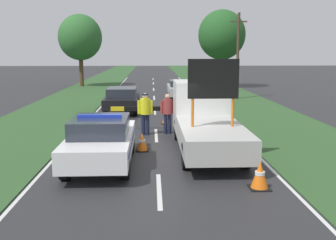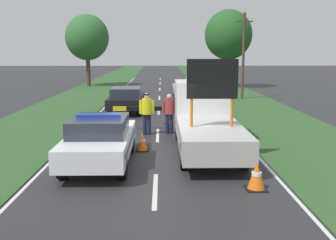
% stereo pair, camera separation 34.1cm
% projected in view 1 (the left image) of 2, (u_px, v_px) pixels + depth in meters
% --- Properties ---
extents(ground_plane, '(160.00, 160.00, 0.00)m').
position_uv_depth(ground_plane, '(157.00, 158.00, 12.96)').
color(ground_plane, '#28282B').
extents(lane_markings, '(6.89, 57.54, 0.01)m').
position_uv_depth(lane_markings, '(155.00, 109.00, 23.81)').
color(lane_markings, silver).
rests_on(lane_markings, ground).
extents(grass_verge_left, '(4.69, 120.00, 0.03)m').
position_uv_depth(grass_verge_left, '(83.00, 93.00, 32.40)').
color(grass_verge_left, '#2D5128').
rests_on(grass_verge_left, ground).
extents(grass_verge_right, '(4.69, 120.00, 0.03)m').
position_uv_depth(grass_verge_right, '(224.00, 93.00, 32.88)').
color(grass_verge_right, '#2D5128').
rests_on(grass_verge_right, ground).
extents(police_car, '(1.90, 4.71, 1.60)m').
position_uv_depth(police_car, '(101.00, 140.00, 12.13)').
color(police_car, white).
rests_on(police_car, ground).
extents(work_truck, '(2.04, 6.27, 3.26)m').
position_uv_depth(work_truck, '(205.00, 118.00, 14.21)').
color(work_truck, white).
rests_on(work_truck, ground).
extents(road_barrier, '(3.55, 0.08, 1.06)m').
position_uv_depth(road_barrier, '(151.00, 110.00, 17.45)').
color(road_barrier, black).
rests_on(road_barrier, ground).
extents(police_officer, '(0.63, 0.40, 1.77)m').
position_uv_depth(police_officer, '(145.00, 110.00, 16.42)').
color(police_officer, '#191E38').
rests_on(police_officer, ground).
extents(pedestrian_civilian, '(0.61, 0.39, 1.71)m').
position_uv_depth(pedestrian_civilian, '(167.00, 110.00, 16.68)').
color(pedestrian_civilian, '#191E38').
rests_on(pedestrian_civilian, ground).
extents(traffic_cone_near_police, '(0.41, 0.41, 0.57)m').
position_uv_depth(traffic_cone_near_police, '(166.00, 118.00, 19.04)').
color(traffic_cone_near_police, black).
rests_on(traffic_cone_near_police, ground).
extents(traffic_cone_centre_front, '(0.53, 0.53, 0.72)m').
position_uv_depth(traffic_cone_centre_front, '(260.00, 175.00, 10.07)').
color(traffic_cone_centre_front, black).
rests_on(traffic_cone_centre_front, ground).
extents(traffic_cone_near_truck, '(0.46, 0.46, 0.64)m').
position_uv_depth(traffic_cone_near_truck, '(142.00, 142.00, 13.89)').
color(traffic_cone_near_truck, black).
rests_on(traffic_cone_near_truck, ground).
extents(traffic_cone_behind_barrier, '(0.44, 0.44, 0.61)m').
position_uv_depth(traffic_cone_behind_barrier, '(91.00, 134.00, 15.38)').
color(traffic_cone_behind_barrier, black).
rests_on(traffic_cone_behind_barrier, ground).
extents(queued_car_sedan_black, '(1.85, 4.67, 1.41)m').
position_uv_depth(queued_car_sedan_black, '(122.00, 99.00, 22.73)').
color(queued_car_sedan_black, black).
rests_on(queued_car_sedan_black, ground).
extents(queued_car_sedan_silver, '(1.87, 4.66, 1.36)m').
position_uv_depth(queued_car_sedan_silver, '(181.00, 89.00, 29.09)').
color(queued_car_sedan_silver, '#B2B2B7').
rests_on(queued_car_sedan_silver, ground).
extents(roadside_tree_near_left, '(4.22, 4.22, 7.00)m').
position_uv_depth(roadside_tree_near_left, '(80.00, 38.00, 38.18)').
color(roadside_tree_near_left, '#4C3823').
rests_on(roadside_tree_near_left, ground).
extents(roadside_tree_near_right, '(4.41, 4.41, 7.28)m').
position_uv_depth(roadside_tree_near_right, '(222.00, 35.00, 36.80)').
color(roadside_tree_near_right, '#4C3823').
rests_on(roadside_tree_near_right, ground).
extents(utility_pole, '(1.20, 0.20, 6.16)m').
position_uv_depth(utility_pole, '(238.00, 55.00, 28.32)').
color(utility_pole, '#473828').
rests_on(utility_pole, ground).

